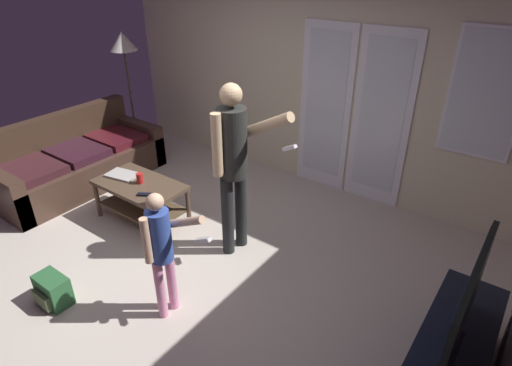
{
  "coord_description": "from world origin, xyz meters",
  "views": [
    {
      "loc": [
        2.49,
        -2.11,
        2.65
      ],
      "look_at": [
        0.78,
        0.25,
        1.04
      ],
      "focal_mm": 29.63,
      "sensor_mm": 36.0,
      "label": 1
    }
  ],
  "objects": [
    {
      "name": "ground_plane",
      "position": [
        0.0,
        0.0,
        -0.01
      ],
      "size": [
        5.51,
        4.71,
        0.02
      ],
      "primitive_type": "cube",
      "color": "#C0B4A7"
    },
    {
      "name": "wall_back_with_doors",
      "position": [
        0.09,
        2.32,
        1.42
      ],
      "size": [
        5.51,
        0.09,
        2.93
      ],
      "color": "beige",
      "rests_on": "ground_plane"
    },
    {
      "name": "leather_couch",
      "position": [
        -2.21,
        0.46,
        0.29
      ],
      "size": [
        0.93,
        2.08,
        0.85
      ],
      "color": "#412C22",
      "rests_on": "ground_plane"
    },
    {
      "name": "coffee_table",
      "position": [
        -0.86,
        0.37,
        0.33
      ],
      "size": [
        0.99,
        0.56,
        0.46
      ],
      "color": "#4E3C2C",
      "rests_on": "ground_plane"
    },
    {
      "name": "flat_screen_tv",
      "position": [
        2.42,
        0.04,
        0.83
      ],
      "size": [
        0.08,
        1.04,
        0.7
      ],
      "color": "black",
      "rests_on": "tv_stand"
    },
    {
      "name": "person_adult",
      "position": [
        0.31,
        0.56,
        1.02
      ],
      "size": [
        0.73,
        0.46,
        1.69
      ],
      "color": "black",
      "rests_on": "ground_plane"
    },
    {
      "name": "person_child",
      "position": [
        0.4,
        -0.44,
        0.68
      ],
      "size": [
        0.5,
        0.31,
        1.13
      ],
      "color": "pink",
      "rests_on": "ground_plane"
    },
    {
      "name": "floor_lamp",
      "position": [
        -2.52,
        1.68,
        1.48
      ],
      "size": [
        0.38,
        0.38,
        1.69
      ],
      "color": "#3C2932",
      "rests_on": "ground_plane"
    },
    {
      "name": "backpack",
      "position": [
        -0.48,
        -0.95,
        0.13
      ],
      "size": [
        0.3,
        0.22,
        0.27
      ],
      "color": "#2A5D34",
      "rests_on": "ground_plane"
    },
    {
      "name": "laptop_closed",
      "position": [
        -1.14,
        0.37,
        0.47
      ],
      "size": [
        0.38,
        0.28,
        0.02
      ],
      "primitive_type": "cube",
      "rotation": [
        0.0,
        0.0,
        0.19
      ],
      "color": "#BAB7B0",
      "rests_on": "coffee_table"
    },
    {
      "name": "cup_near_edge",
      "position": [
        -0.85,
        0.38,
        0.51
      ],
      "size": [
        0.07,
        0.07,
        0.11
      ],
      "primitive_type": "cylinder",
      "color": "red",
      "rests_on": "coffee_table"
    },
    {
      "name": "tv_remote_black",
      "position": [
        -0.6,
        0.23,
        0.47
      ],
      "size": [
        0.17,
        0.13,
        0.02
      ],
      "primitive_type": "cube",
      "rotation": [
        0.0,
        0.0,
        0.55
      ],
      "color": "black",
      "rests_on": "coffee_table"
    }
  ]
}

